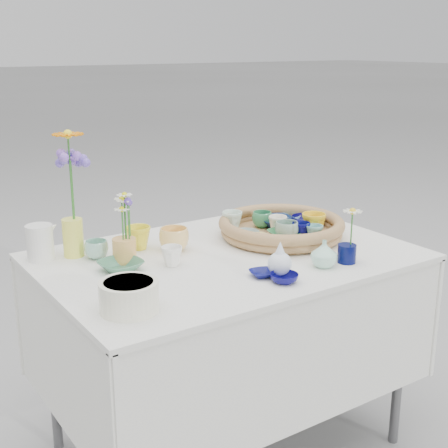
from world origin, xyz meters
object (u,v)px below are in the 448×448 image
tall_vase_yellow (73,238)px  display_table (227,444)px  bud_vase_seafoam (324,254)px  wicker_tray (281,228)px

tall_vase_yellow → display_table: bearing=-31.9°
display_table → tall_vase_yellow: bearing=148.1°
bud_vase_seafoam → tall_vase_yellow: (-0.64, 0.56, 0.02)m
wicker_tray → bud_vase_seafoam: (-0.09, -0.33, 0.01)m
wicker_tray → display_table: bearing=-169.9°
display_table → bud_vase_seafoam: 0.88m
display_table → tall_vase_yellow: (-0.45, 0.28, 0.83)m
wicker_tray → tall_vase_yellow: bearing=162.5°
display_table → wicker_tray: size_ratio=2.66×
display_table → bud_vase_seafoam: size_ratio=13.89×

